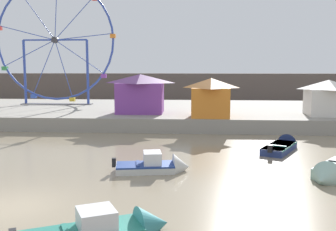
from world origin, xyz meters
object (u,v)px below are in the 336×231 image
at_px(motorboat_seafoam, 334,173).
at_px(carnival_booth_purple_stall, 140,93).
at_px(motorboat_navy_blue, 283,145).
at_px(ferris_wheel_blue_frame, 55,42).
at_px(carnival_booth_white_ticket, 328,97).
at_px(carnival_booth_orange_canopy, 211,97).
at_px(motorboat_teal_painted, 110,229).
at_px(motorboat_pale_grey, 159,166).

distance_m(motorboat_seafoam, carnival_booth_purple_stall, 20.41).
bearing_deg(motorboat_navy_blue, motorboat_seafoam, -145.38).
relative_size(motorboat_seafoam, ferris_wheel_blue_frame, 0.32).
distance_m(motorboat_seafoam, ferris_wheel_blue_frame, 33.91).
height_order(motorboat_navy_blue, carnival_booth_white_ticket, carnival_booth_white_ticket).
bearing_deg(carnival_booth_white_ticket, carnival_booth_orange_canopy, -167.51).
distance_m(motorboat_teal_painted, motorboat_pale_grey, 7.86).
relative_size(ferris_wheel_blue_frame, carnival_booth_orange_canopy, 3.43).
bearing_deg(motorboat_navy_blue, carnival_booth_purple_stall, 74.23).
distance_m(motorboat_teal_painted, carnival_booth_orange_canopy, 21.87).
distance_m(motorboat_teal_painted, carnival_booth_white_ticket, 26.89).
height_order(motorboat_seafoam, carnival_booth_purple_stall, carnival_booth_purple_stall).
relative_size(motorboat_pale_grey, ferris_wheel_blue_frame, 0.28).
bearing_deg(carnival_booth_white_ticket, motorboat_seafoam, -103.10).
bearing_deg(carnival_booth_orange_canopy, motorboat_seafoam, -67.01).
distance_m(motorboat_navy_blue, carnival_booth_orange_canopy, 9.07).
bearing_deg(motorboat_pale_grey, carnival_booth_purple_stall, 91.89).
bearing_deg(ferris_wheel_blue_frame, motorboat_teal_painted, -67.17).
relative_size(motorboat_pale_grey, carnival_booth_white_ticket, 0.98).
bearing_deg(carnival_booth_white_ticket, motorboat_pale_grey, -127.14).
height_order(motorboat_seafoam, motorboat_pale_grey, motorboat_pale_grey).
bearing_deg(carnival_booth_orange_canopy, motorboat_teal_painted, -97.44).
xyz_separation_m(motorboat_pale_grey, carnival_booth_orange_canopy, (3.00, 13.57, 2.54)).
xyz_separation_m(motorboat_seafoam, carnival_booth_white_ticket, (4.72, 15.75, 2.47)).
relative_size(motorboat_navy_blue, carnival_booth_white_ticket, 1.19).
distance_m(motorboat_teal_painted, carnival_booth_purple_stall, 24.07).
bearing_deg(motorboat_seafoam, ferris_wheel_blue_frame, -101.51).
relative_size(ferris_wheel_blue_frame, carnival_booth_purple_stall, 2.98).
relative_size(motorboat_teal_painted, motorboat_navy_blue, 0.97).
distance_m(motorboat_navy_blue, motorboat_pale_grey, 9.59).
distance_m(carnival_booth_orange_canopy, carnival_booth_purple_stall, 6.74).
distance_m(motorboat_seafoam, motorboat_pale_grey, 8.34).
bearing_deg(ferris_wheel_blue_frame, carnival_booth_orange_canopy, -30.78).
height_order(motorboat_pale_grey, ferris_wheel_blue_frame, ferris_wheel_blue_frame).
xyz_separation_m(motorboat_teal_painted, motorboat_pale_grey, (0.72, 7.83, 0.01)).
bearing_deg(motorboat_pale_grey, motorboat_navy_blue, 29.56).
relative_size(motorboat_navy_blue, ferris_wheel_blue_frame, 0.35).
bearing_deg(ferris_wheel_blue_frame, motorboat_pale_grey, -59.44).
xyz_separation_m(ferris_wheel_blue_frame, carnival_booth_purple_stall, (10.68, -7.75, -5.15)).
bearing_deg(carnival_booth_white_ticket, ferris_wheel_blue_frame, 166.03).
distance_m(motorboat_navy_blue, ferris_wheel_blue_frame, 28.82).
bearing_deg(motorboat_navy_blue, motorboat_pale_grey, 156.24).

